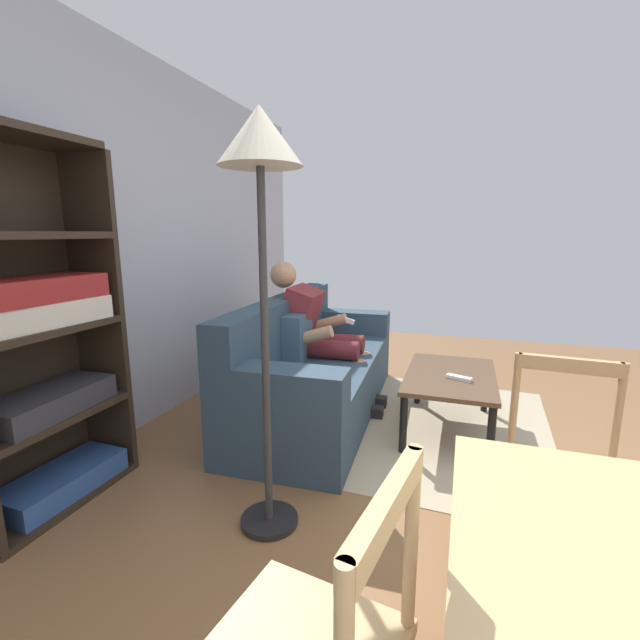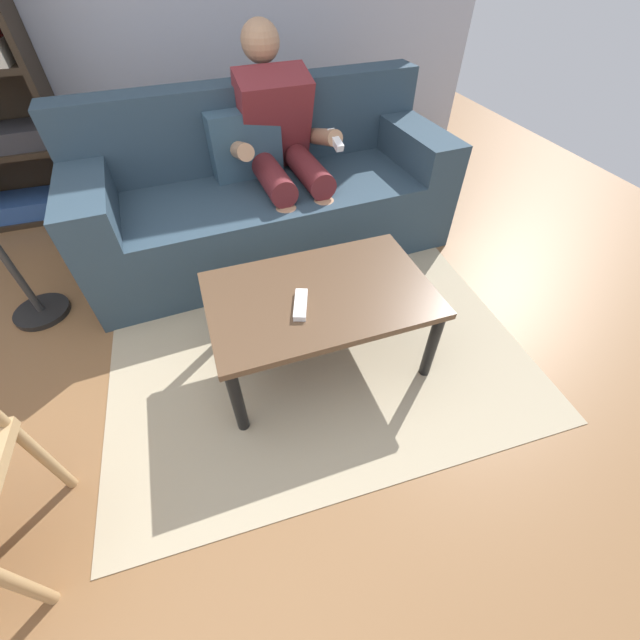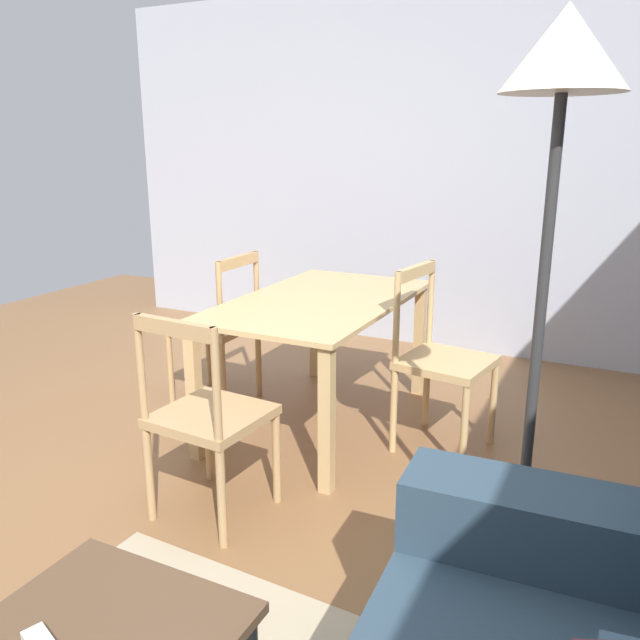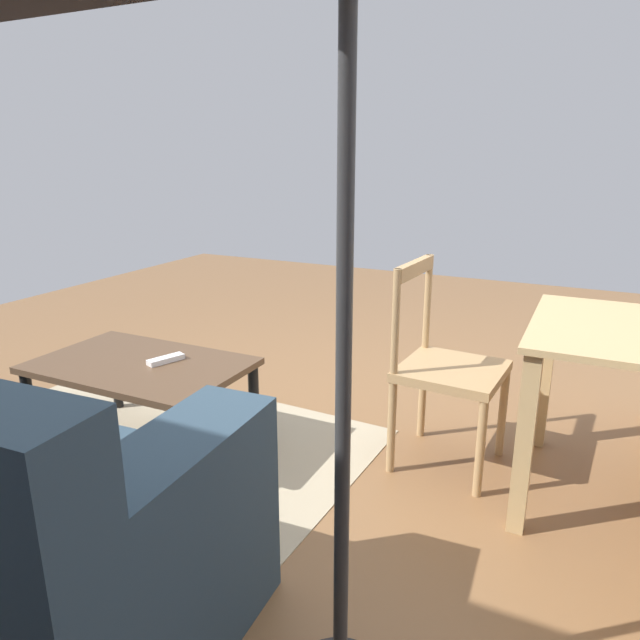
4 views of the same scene
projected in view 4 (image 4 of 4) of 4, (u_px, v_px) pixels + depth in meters
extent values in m
plane|color=brown|center=(378.00, 451.00, 2.68)|extent=(8.08, 8.08, 0.00)
cube|color=#2D4251|center=(154.00, 494.00, 1.39)|extent=(0.28, 0.84, 0.21)
cylinder|color=tan|center=(5.00, 470.00, 2.11)|extent=(0.11, 0.11, 0.44)
cube|color=black|center=(30.00, 502.00, 2.23)|extent=(0.11, 0.24, 0.08)
cube|color=brown|center=(140.00, 365.00, 2.62)|extent=(0.96, 0.61, 0.03)
cylinder|color=black|center=(254.00, 404.00, 2.73)|extent=(0.05, 0.05, 0.39)
cylinder|color=black|center=(116.00, 374.00, 3.09)|extent=(0.05, 0.05, 0.39)
cylinder|color=black|center=(183.00, 454.00, 2.27)|extent=(0.05, 0.05, 0.39)
cylinder|color=black|center=(30.00, 412.00, 2.64)|extent=(0.05, 0.05, 0.39)
cube|color=white|center=(166.00, 359.00, 2.62)|extent=(0.11, 0.18, 0.02)
cube|color=tan|center=(545.00, 376.00, 2.66)|extent=(0.06, 0.06, 0.69)
cube|color=tan|center=(524.00, 445.00, 2.04)|extent=(0.06, 0.06, 0.69)
cube|color=tan|center=(452.00, 371.00, 2.47)|extent=(0.45, 0.45, 0.04)
cylinder|color=tan|center=(480.00, 447.00, 2.28)|extent=(0.04, 0.04, 0.44)
cylinder|color=tan|center=(503.00, 411.00, 2.60)|extent=(0.04, 0.04, 0.44)
cylinder|color=tan|center=(392.00, 425.00, 2.46)|extent=(0.04, 0.04, 0.44)
cylinder|color=tan|center=(422.00, 394.00, 2.78)|extent=(0.04, 0.04, 0.44)
cylinder|color=tan|center=(395.00, 325.00, 2.34)|extent=(0.03, 0.03, 0.46)
cylinder|color=tan|center=(427.00, 304.00, 2.65)|extent=(0.03, 0.03, 0.46)
cube|color=tan|center=(415.00, 268.00, 2.44)|extent=(0.06, 0.38, 0.06)
cube|color=tan|center=(148.00, 445.00, 2.74)|extent=(2.06, 1.48, 0.01)
cylinder|color=#333333|center=(343.00, 393.00, 1.26)|extent=(0.04, 0.04, 1.67)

